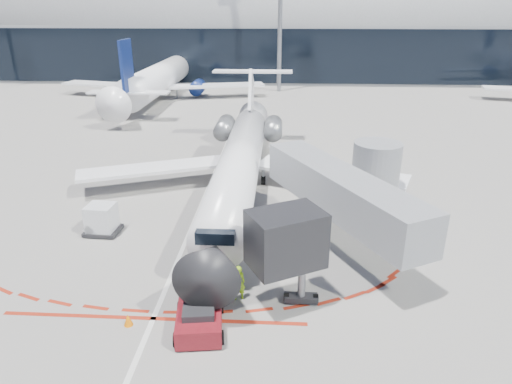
# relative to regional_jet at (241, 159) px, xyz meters

# --- Properties ---
(ground) EXTENTS (260.00, 260.00, 0.00)m
(ground) POSITION_rel_regional_jet_xyz_m (-2.65, -4.10, -2.59)
(ground) COLOR gray
(ground) RESTS_ON ground
(apron_centerline) EXTENTS (0.25, 40.00, 0.01)m
(apron_centerline) POSITION_rel_regional_jet_xyz_m (-2.65, -2.10, -2.59)
(apron_centerline) COLOR silver
(apron_centerline) RESTS_ON ground
(apron_stop_bar) EXTENTS (14.00, 0.25, 0.01)m
(apron_stop_bar) POSITION_rel_regional_jet_xyz_m (-2.65, -15.60, -2.59)
(apron_stop_bar) COLOR maroon
(apron_stop_bar) RESTS_ON ground
(terminal_building) EXTENTS (150.00, 24.15, 24.00)m
(terminal_building) POSITION_rel_regional_jet_xyz_m (-2.65, 60.88, 5.93)
(terminal_building) COLOR gray
(terminal_building) RESTS_ON ground
(jet_bridge) EXTENTS (10.03, 15.20, 4.90)m
(jet_bridge) POSITION_rel_regional_jet_xyz_m (7.14, -7.11, 0.42)
(jet_bridge) COLOR #94989C
(jet_bridge) RESTS_ON ground
(light_mast_centre) EXTENTS (0.70, 0.70, 25.00)m
(light_mast_centre) POSITION_rel_regional_jet_xyz_m (2.35, 43.90, 9.91)
(light_mast_centre) COLOR gray
(light_mast_centre) RESTS_ON ground
(regional_jet) EXTENTS (25.13, 30.99, 7.76)m
(regional_jet) POSITION_rel_regional_jet_xyz_m (0.00, 0.00, 0.00)
(regional_jet) COLOR white
(regional_jet) RESTS_ON ground
(pushback_tug) EXTENTS (2.44, 5.00, 1.28)m
(pushback_tug) POSITION_rel_regional_jet_xyz_m (-0.41, -16.14, -2.03)
(pushback_tug) COLOR #5B0D14
(pushback_tug) RESTS_ON ground
(ramp_worker) EXTENTS (0.77, 0.62, 1.84)m
(ramp_worker) POSITION_rel_regional_jet_xyz_m (1.09, -13.86, -1.67)
(ramp_worker) COLOR #A9EF19
(ramp_worker) RESTS_ON ground
(uld_container) EXTENTS (2.13, 1.84, 1.90)m
(uld_container) POSITION_rel_regional_jet_xyz_m (-7.99, -7.49, -1.65)
(uld_container) COLOR black
(uld_container) RESTS_ON ground
(safety_cone_right) EXTENTS (0.41, 0.41, 0.57)m
(safety_cone_right) POSITION_rel_regional_jet_xyz_m (-3.63, -16.10, -2.31)
(safety_cone_right) COLOR orange
(safety_cone_right) RESTS_ON ground
(bg_airliner_0) EXTENTS (36.77, 38.93, 11.90)m
(bg_airliner_0) POSITION_rel_regional_jet_xyz_m (-15.53, 38.05, 3.36)
(bg_airliner_0) COLOR white
(bg_airliner_0) RESTS_ON ground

